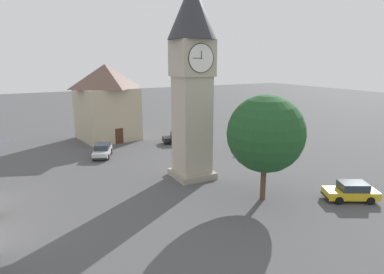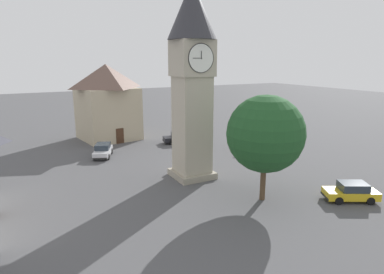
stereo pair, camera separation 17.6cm
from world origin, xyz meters
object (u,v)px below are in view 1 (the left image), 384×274
object	(u,v)px
clock_tower	(192,67)
car_silver_kerb	(102,150)
car_white_side	(178,137)
car_red_corner	(351,191)
tree	(266,134)
car_blue_kerb	(249,145)
pedestrian	(267,152)
building_terrace_right	(107,101)

from	to	relation	value
clock_tower	car_silver_kerb	distance (m)	15.87
car_white_side	car_red_corner	bearing A→B (deg)	99.41
car_red_corner	tree	xyz separation A→B (m)	(6.13, -3.57, 4.72)
car_silver_kerb	car_red_corner	world-z (taller)	same
car_blue_kerb	clock_tower	bearing A→B (deg)	24.29
pedestrian	car_blue_kerb	bearing A→B (deg)	-101.68
car_white_side	building_terrace_right	bearing A→B (deg)	-42.46
car_red_corner	building_terrace_right	world-z (taller)	building_terrace_right
car_white_side	pedestrian	bearing A→B (deg)	112.64
clock_tower	car_blue_kerb	distance (m)	15.28
tree	building_terrace_right	size ratio (longest dim) A/B	0.81
car_red_corner	car_white_side	xyz separation A→B (m)	(3.93, -23.72, 0.00)
clock_tower	car_blue_kerb	size ratio (longest dim) A/B	4.23
clock_tower	building_terrace_right	xyz separation A→B (m)	(3.02, -19.81, -5.11)
clock_tower	tree	bearing A→B (deg)	108.80
tree	clock_tower	bearing A→B (deg)	-71.20
car_blue_kerb	car_silver_kerb	world-z (taller)	same
car_silver_kerb	pedestrian	world-z (taller)	pedestrian
clock_tower	tree	xyz separation A→B (m)	(-2.53, 7.43, -5.03)
car_red_corner	car_white_side	distance (m)	24.05
building_terrace_right	car_blue_kerb	bearing A→B (deg)	132.56
car_red_corner	car_white_side	size ratio (longest dim) A/B	1.01
car_blue_kerb	building_terrace_right	xyz separation A→B (m)	(13.75, -14.97, 4.63)
car_white_side	pedestrian	xyz separation A→B (m)	(-5.09, 12.21, 0.25)
pedestrian	tree	world-z (taller)	tree
clock_tower	car_silver_kerb	world-z (taller)	clock_tower
car_silver_kerb	tree	bearing A→B (deg)	114.91
clock_tower	car_white_side	xyz separation A→B (m)	(-4.73, -12.71, -9.74)
car_blue_kerb	tree	bearing A→B (deg)	56.28
pedestrian	car_red_corner	bearing A→B (deg)	84.23
car_silver_kerb	tree	xyz separation A→B (m)	(-8.55, 18.42, 4.72)
car_silver_kerb	building_terrace_right	size ratio (longest dim) A/B	0.42
car_silver_kerb	clock_tower	bearing A→B (deg)	118.73
car_red_corner	tree	bearing A→B (deg)	-30.23
clock_tower	car_red_corner	bearing A→B (deg)	128.20
car_blue_kerb	car_white_side	world-z (taller)	same
car_silver_kerb	tree	world-z (taller)	tree
clock_tower	car_red_corner	size ratio (longest dim) A/B	4.08
car_blue_kerb	car_silver_kerb	bearing A→B (deg)	-20.15
car_blue_kerb	tree	distance (m)	15.49
clock_tower	building_terrace_right	bearing A→B (deg)	-81.32
pedestrian	building_terrace_right	size ratio (longest dim) A/B	0.16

